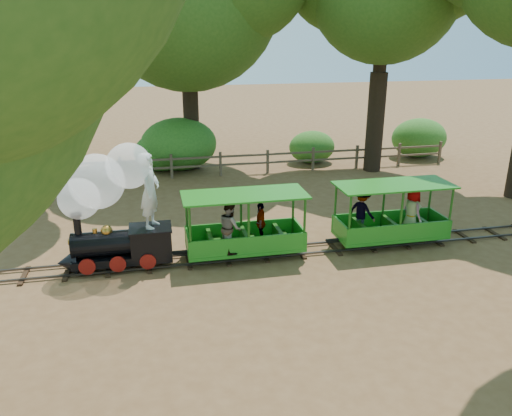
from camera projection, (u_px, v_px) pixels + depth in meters
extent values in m
plane|color=brown|center=(299.00, 252.00, 13.54)|extent=(90.00, 90.00, 0.00)
cube|color=#3F3D3A|center=(303.00, 254.00, 13.24)|extent=(22.00, 0.05, 0.05)
cube|color=#3F3D3A|center=(296.00, 245.00, 13.80)|extent=(22.00, 0.05, 0.05)
cube|color=#382314|center=(299.00, 251.00, 13.54)|extent=(0.12, 1.00, 0.05)
cube|color=#382314|center=(109.00, 268.00, 12.55)|extent=(0.12, 1.00, 0.05)
cube|color=#382314|center=(464.00, 236.00, 14.52)|extent=(0.12, 1.00, 0.05)
cube|color=black|center=(123.00, 257.00, 12.53)|extent=(2.43, 0.77, 0.20)
cylinder|color=black|center=(106.00, 243.00, 12.32)|extent=(1.55, 0.62, 0.62)
cylinder|color=black|center=(77.00, 224.00, 12.02)|extent=(0.18, 0.18, 0.49)
sphere|color=#B47C2B|center=(107.00, 231.00, 12.22)|extent=(0.29, 0.29, 0.29)
cylinder|color=#B47C2B|center=(95.00, 231.00, 12.16)|extent=(0.11, 0.11, 0.11)
cube|color=black|center=(151.00, 240.00, 12.54)|extent=(0.99, 0.77, 0.61)
cube|color=black|center=(150.00, 228.00, 12.43)|extent=(1.05, 0.84, 0.04)
cone|color=black|center=(68.00, 263.00, 12.28)|extent=(0.50, 0.71, 0.71)
cylinder|color=#B47C2B|center=(71.00, 242.00, 12.13)|extent=(0.11, 0.15, 0.15)
cylinder|color=maroon|center=(87.00, 267.00, 12.00)|extent=(0.40, 0.07, 0.40)
cylinder|color=maroon|center=(90.00, 253.00, 12.74)|extent=(0.40, 0.07, 0.40)
cylinder|color=maroon|center=(118.00, 264.00, 12.15)|extent=(0.40, 0.07, 0.40)
cylinder|color=maroon|center=(119.00, 251.00, 12.88)|extent=(0.40, 0.07, 0.40)
cylinder|color=maroon|center=(148.00, 261.00, 12.29)|extent=(0.40, 0.07, 0.40)
cylinder|color=maroon|center=(148.00, 249.00, 13.02)|extent=(0.40, 0.07, 0.40)
sphere|color=white|center=(79.00, 199.00, 11.87)|extent=(0.99, 0.99, 0.99)
sphere|color=white|center=(97.00, 181.00, 11.88)|extent=(1.33, 1.33, 1.33)
sphere|color=white|center=(129.00, 166.00, 11.97)|extent=(1.10, 1.10, 1.10)
imported|color=silver|center=(150.00, 191.00, 12.15)|extent=(0.67, 0.80, 1.88)
cube|color=#207F1B|center=(245.00, 246.00, 13.15)|extent=(3.05, 1.17, 0.09)
cube|color=#1D5613|center=(245.00, 250.00, 13.18)|extent=(2.74, 0.45, 0.13)
cube|color=#207F1B|center=(249.00, 245.00, 12.55)|extent=(3.05, 0.05, 0.45)
cube|color=#207F1B|center=(241.00, 229.00, 13.56)|extent=(3.05, 0.05, 0.45)
cube|color=#207F1B|center=(245.00, 195.00, 12.67)|extent=(3.18, 1.30, 0.04)
cylinder|color=#1D5613|center=(190.00, 233.00, 12.14)|extent=(0.06, 0.06, 1.44)
cylinder|color=#1D5613|center=(187.00, 218.00, 13.11)|extent=(0.06, 0.06, 1.44)
cylinder|color=#1D5613|center=(305.00, 224.00, 12.71)|extent=(0.06, 0.06, 1.44)
cylinder|color=#1D5613|center=(293.00, 210.00, 13.68)|extent=(0.06, 0.06, 1.44)
cube|color=#1D5613|center=(210.00, 242.00, 12.89)|extent=(0.11, 0.99, 0.36)
cube|color=#1D5613|center=(245.00, 239.00, 13.07)|extent=(0.11, 0.99, 0.36)
cube|color=#1D5613|center=(279.00, 236.00, 13.25)|extent=(0.11, 0.99, 0.36)
cylinder|color=black|center=(210.00, 257.00, 12.70)|extent=(0.25, 0.05, 0.25)
cylinder|color=black|center=(207.00, 248.00, 13.26)|extent=(0.25, 0.05, 0.25)
cylinder|color=black|center=(284.00, 250.00, 13.08)|extent=(0.25, 0.05, 0.25)
cylinder|color=black|center=(278.00, 241.00, 13.65)|extent=(0.25, 0.05, 0.25)
imported|color=gray|center=(230.00, 227.00, 12.53)|extent=(0.62, 0.73, 1.34)
imported|color=gray|center=(261.00, 222.00, 13.15)|extent=(0.42, 0.70, 1.11)
cube|color=#207F1B|center=(390.00, 234.00, 13.96)|extent=(3.05, 1.17, 0.09)
cube|color=#1D5613|center=(389.00, 238.00, 14.00)|extent=(2.74, 0.45, 0.13)
cube|color=#207F1B|center=(400.00, 232.00, 13.37)|extent=(3.05, 0.05, 0.45)
cube|color=#207F1B|center=(382.00, 218.00, 14.38)|extent=(3.05, 0.05, 0.45)
cube|color=#207F1B|center=(394.00, 185.00, 13.48)|extent=(3.18, 1.30, 0.04)
cylinder|color=#1D5613|center=(350.00, 221.00, 12.95)|extent=(0.06, 0.06, 1.44)
cylinder|color=#1D5613|center=(335.00, 207.00, 13.92)|extent=(0.06, 0.06, 1.44)
cylinder|color=#1D5613|center=(450.00, 213.00, 13.52)|extent=(0.06, 0.06, 1.44)
cylinder|color=#1D5613|center=(430.00, 200.00, 14.50)|extent=(0.06, 0.06, 1.44)
cube|color=#1D5613|center=(360.00, 229.00, 13.71)|extent=(0.11, 0.99, 0.36)
cube|color=#1D5613|center=(390.00, 227.00, 13.89)|extent=(0.11, 0.99, 0.36)
cube|color=#1D5613|center=(420.00, 224.00, 14.07)|extent=(0.11, 0.99, 0.36)
cylinder|color=black|center=(361.00, 244.00, 13.51)|extent=(0.25, 0.05, 0.25)
cylinder|color=black|center=(353.00, 235.00, 14.07)|extent=(0.25, 0.05, 0.25)
cylinder|color=black|center=(427.00, 238.00, 13.90)|extent=(0.25, 0.05, 0.25)
cylinder|color=black|center=(416.00, 230.00, 14.46)|extent=(0.25, 0.05, 0.25)
imported|color=gray|center=(362.00, 211.00, 13.79)|extent=(0.84, 0.93, 1.25)
imported|color=gray|center=(412.00, 211.00, 13.63)|extent=(0.52, 0.71, 1.33)
cylinder|color=#2D2116|center=(7.00, 149.00, 16.76)|extent=(0.70, 0.70, 3.85)
cylinder|color=#2D2116|center=(192.00, 125.00, 21.28)|extent=(0.66, 0.66, 3.77)
cylinder|color=#2D2116|center=(188.00, 52.00, 20.29)|extent=(0.50, 0.50, 2.15)
cylinder|color=#2D2116|center=(375.00, 123.00, 20.86)|extent=(0.72, 0.72, 4.10)
cylinder|color=#2D2116|center=(382.00, 42.00, 19.78)|extent=(0.54, 0.54, 2.34)
cube|color=brown|center=(12.00, 175.00, 18.98)|extent=(0.10, 0.10, 1.00)
cube|color=brown|center=(68.00, 172.00, 19.37)|extent=(0.10, 0.10, 1.00)
cube|color=brown|center=(121.00, 169.00, 19.77)|extent=(0.10, 0.10, 1.00)
cube|color=brown|center=(172.00, 166.00, 20.16)|extent=(0.10, 0.10, 1.00)
cube|color=brown|center=(221.00, 164.00, 20.56)|extent=(0.10, 0.10, 1.00)
cube|color=brown|center=(268.00, 161.00, 20.95)|extent=(0.10, 0.10, 1.00)
cube|color=brown|center=(313.00, 159.00, 21.34)|extent=(0.10, 0.10, 1.00)
cube|color=brown|center=(357.00, 157.00, 21.74)|extent=(0.10, 0.10, 1.00)
cube|color=brown|center=(399.00, 154.00, 22.13)|extent=(0.10, 0.10, 1.00)
cube|color=brown|center=(440.00, 152.00, 22.52)|extent=(0.10, 0.10, 1.00)
cube|color=brown|center=(244.00, 156.00, 20.65)|extent=(18.00, 0.06, 0.08)
cube|color=brown|center=(244.00, 164.00, 20.77)|extent=(18.00, 0.06, 0.08)
ellipsoid|color=#2D6B1E|center=(162.00, 152.00, 21.19)|extent=(2.36, 1.82, 1.63)
ellipsoid|color=#2D6B1E|center=(179.00, 144.00, 21.23)|extent=(3.23, 2.49, 2.24)
ellipsoid|color=#2D6B1E|center=(312.00, 147.00, 22.54)|extent=(2.09, 1.61, 1.45)
ellipsoid|color=#2D6B1E|center=(419.00, 138.00, 23.51)|extent=(2.64, 2.03, 1.83)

